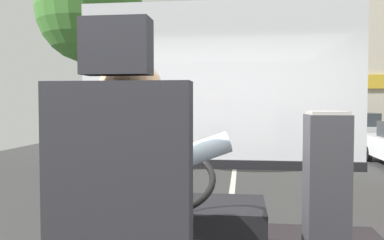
{
  "coord_description": "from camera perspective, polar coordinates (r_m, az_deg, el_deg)",
  "views": [
    {
      "loc": [
        0.21,
        -1.95,
        1.86
      ],
      "look_at": [
        -0.18,
        1.13,
        1.73
      ],
      "focal_mm": 37.91,
      "sensor_mm": 36.0,
      "label": 1
    }
  ],
  "objects": [
    {
      "name": "fare_box",
      "position": [
        2.55,
        18.32,
        -10.2
      ],
      "size": [
        0.23,
        0.28,
        1.01
      ],
      "color": "#333338",
      "rests_on": "bus_floor"
    },
    {
      "name": "shop_building",
      "position": [
        21.84,
        24.29,
        8.49
      ],
      "size": [
        9.03,
        5.09,
        8.46
      ],
      "color": "#BCB29E",
      "rests_on": "ground"
    },
    {
      "name": "steering_console",
      "position": [
        2.75,
        -1.64,
        -15.2
      ],
      "size": [
        1.1,
        0.98,
        0.78
      ],
      "color": "black",
      "rests_on": "bus_floor"
    },
    {
      "name": "ground",
      "position": [
        10.92,
        5.96,
        -7.48
      ],
      "size": [
        18.0,
        44.0,
        0.06
      ],
      "color": "#383838"
    },
    {
      "name": "bus_driver",
      "position": [
        1.56,
        -7.99,
        -9.4
      ],
      "size": [
        0.73,
        0.52,
        0.75
      ],
      "color": "#282833",
      "rests_on": "driver_seat"
    },
    {
      "name": "street_tree",
      "position": [
        10.91,
        -14.14,
        14.57
      ],
      "size": [
        2.68,
        2.68,
        5.54
      ],
      "color": "#4C3828",
      "rests_on": "ground"
    },
    {
      "name": "windshield_panel",
      "position": [
        3.58,
        3.81,
        2.32
      ],
      "size": [
        2.5,
        0.08,
        1.48
      ],
      "color": "silver"
    },
    {
      "name": "parked_car_silver",
      "position": [
        17.89,
        21.44,
        -1.26
      ],
      "size": [
        1.87,
        4.39,
        1.45
      ],
      "color": "silver",
      "rests_on": "ground"
    }
  ]
}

